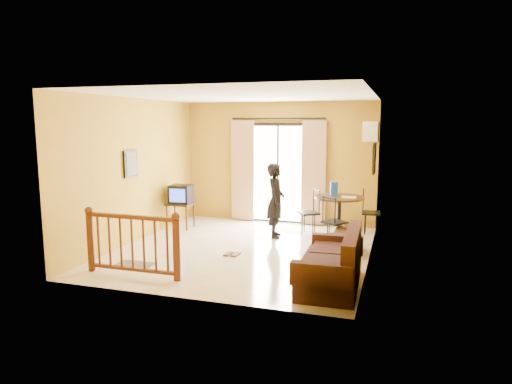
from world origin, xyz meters
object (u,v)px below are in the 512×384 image
(television, at_px, (181,194))
(sofa, at_px, (334,266))
(dining_table, at_px, (339,205))
(coffee_table, at_px, (347,239))
(standing_person, at_px, (276,200))

(television, bearing_deg, sofa, -38.42)
(dining_table, distance_m, coffee_table, 1.24)
(dining_table, xyz_separation_m, sofa, (0.30, -2.93, -0.36))
(television, height_order, standing_person, standing_person)
(coffee_table, xyz_separation_m, standing_person, (-1.54, 0.72, 0.50))
(standing_person, bearing_deg, television, 73.23)
(coffee_table, relative_size, standing_person, 0.57)
(sofa, bearing_deg, dining_table, 94.16)
(standing_person, bearing_deg, coffee_table, -129.08)
(dining_table, bearing_deg, television, -175.06)
(television, bearing_deg, dining_table, 1.80)
(coffee_table, bearing_deg, dining_table, 104.82)
(coffee_table, bearing_deg, television, 167.34)
(dining_table, bearing_deg, sofa, -84.10)
(television, relative_size, dining_table, 0.47)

